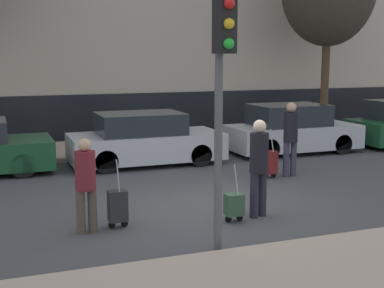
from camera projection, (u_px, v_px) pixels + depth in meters
ground_plane at (209, 207)px, 10.44m from camera, size 80.00×80.00×0.00m
sidewalk_near at (320, 278)px, 6.97m from camera, size 28.00×2.50×0.12m
sidewalk_far at (124, 147)px, 16.88m from camera, size 28.00×3.00×0.12m
parked_car_1 at (144, 140)px, 14.45m from camera, size 4.09×1.81×1.41m
parked_car_2 at (291, 130)px, 16.20m from camera, size 3.98×1.76×1.47m
pedestrian_left at (86, 180)px, 8.77m from camera, size 0.35×0.34×1.60m
trolley_left at (118, 206)px, 9.12m from camera, size 0.34×0.29×1.19m
pedestrian_center at (259, 162)px, 9.64m from camera, size 0.35×0.34×1.79m
trolley_center at (234, 205)px, 9.46m from camera, size 0.34×0.29×1.05m
pedestrian_right at (291, 134)px, 12.92m from camera, size 0.35×0.34×1.81m
trolley_right at (270, 162)px, 12.83m from camera, size 0.34×0.29×1.20m
traffic_light at (222, 73)px, 7.54m from camera, size 0.28×0.47×3.75m
parked_bicycle at (129, 132)px, 17.26m from camera, size 1.77×0.06×0.96m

